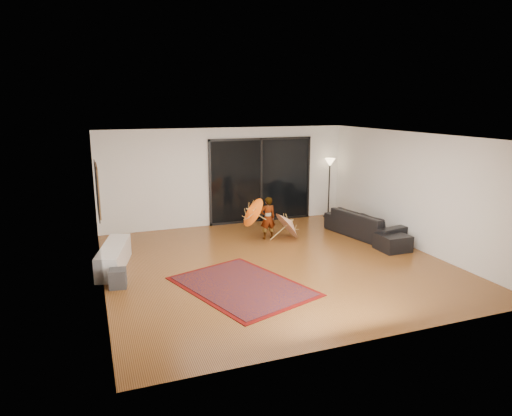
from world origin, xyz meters
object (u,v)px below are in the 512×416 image
media_console (114,257)px  sofa (365,224)px  ottoman (393,242)px  child (268,218)px

media_console → sofa: bearing=15.6°
ottoman → child: bearing=141.9°
ottoman → media_console: bearing=170.7°
media_console → child: 3.88m
media_console → ottoman: bearing=4.2°
media_console → ottoman: (6.16, -1.01, -0.06)m
child → media_console: bearing=14.7°
media_console → sofa: 6.20m
ottoman → child: (-2.38, 1.87, 0.35)m
media_console → child: (3.77, 0.86, 0.29)m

